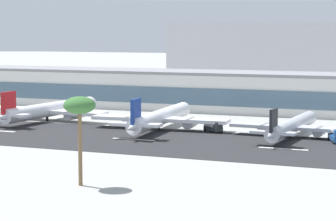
% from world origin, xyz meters
% --- Properties ---
extents(ground_plane, '(1400.00, 1400.00, 0.00)m').
position_xyz_m(ground_plane, '(0.00, 0.00, 0.00)').
color(ground_plane, '#9E9E99').
extents(runway_strip, '(800.00, 42.47, 0.08)m').
position_xyz_m(runway_strip, '(0.00, 2.60, 0.04)').
color(runway_strip, '#262628').
rests_on(runway_strip, ground_plane).
extents(runway_centreline_dash_4, '(12.00, 1.20, 0.01)m').
position_xyz_m(runway_centreline_dash_4, '(0.74, 2.60, 0.09)').
color(runway_centreline_dash_4, white).
rests_on(runway_centreline_dash_4, runway_strip).
extents(runway_centreline_dash_5, '(12.00, 1.20, 0.01)m').
position_xyz_m(runway_centreline_dash_5, '(40.23, 2.60, 0.09)').
color(runway_centreline_dash_5, white).
rests_on(runway_centreline_dash_5, runway_strip).
extents(terminal_building, '(205.03, 23.78, 13.97)m').
position_xyz_m(terminal_building, '(-0.44, 76.11, 6.99)').
color(terminal_building, silver).
rests_on(terminal_building, ground_plane).
extents(distant_hotel_block, '(149.85, 38.41, 32.08)m').
position_xyz_m(distant_hotel_block, '(22.23, 175.49, 16.04)').
color(distant_hotel_block, '#BCBCC1').
rests_on(distant_hotel_block, ground_plane).
extents(airliner_red_tail_gate_0, '(40.27, 51.14, 10.68)m').
position_xyz_m(airliner_red_tail_gate_0, '(-40.84, 27.96, 3.41)').
color(airliner_red_tail_gate_0, white).
rests_on(airliner_red_tail_gate_0, ground_plane).
extents(airliner_navy_tail_gate_1, '(40.47, 51.24, 10.69)m').
position_xyz_m(airliner_navy_tail_gate_1, '(-0.19, 21.81, 3.41)').
color(airliner_navy_tail_gate_1, white).
rests_on(airliner_navy_tail_gate_1, ground_plane).
extents(airliner_black_tail_gate_2, '(33.37, 44.62, 9.31)m').
position_xyz_m(airliner_black_tail_gate_2, '(37.94, 21.44, 2.97)').
color(airliner_black_tail_gate_2, silver).
rests_on(airliner_black_tail_gate_2, ground_plane).
extents(service_box_truck_0, '(6.28, 5.43, 3.25)m').
position_xyz_m(service_box_truck_0, '(15.80, 22.91, 1.79)').
color(service_box_truck_0, '#2D3338').
rests_on(service_box_truck_0, ground_plane).
extents(service_fuel_truck_1, '(5.38, 8.87, 3.95)m').
position_xyz_m(service_fuel_truck_1, '(50.44, 17.63, 2.03)').
color(service_fuel_truck_1, '#23569E').
rests_on(service_fuel_truck_1, ground_plane).
extents(palm_tree_1, '(5.86, 5.86, 16.40)m').
position_xyz_m(palm_tree_1, '(14.87, -51.24, 14.28)').
color(palm_tree_1, brown).
rests_on(palm_tree_1, ground_plane).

